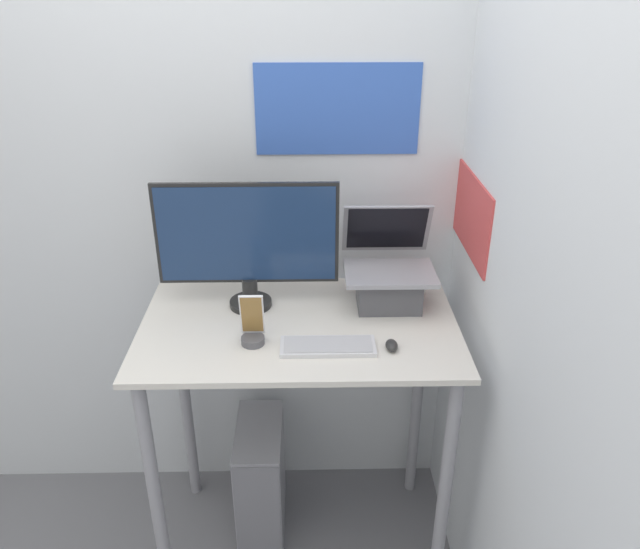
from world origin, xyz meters
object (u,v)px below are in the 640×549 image
at_px(keyboard, 328,346).
at_px(monitor, 247,243).
at_px(cell_phone, 252,329).
at_px(computer_tower, 261,477).
at_px(mouse, 392,345).
at_px(laptop, 389,279).

bearing_deg(keyboard, monitor, 133.03).
xyz_separation_m(cell_phone, computer_tower, (-0.02, 0.22, -0.83)).
xyz_separation_m(keyboard, mouse, (0.20, -0.01, 0.01)).
bearing_deg(computer_tower, monitor, 98.37).
distance_m(monitor, cell_phone, 0.30).
bearing_deg(mouse, cell_phone, 173.67).
xyz_separation_m(mouse, cell_phone, (-0.43, 0.05, 0.04)).
xyz_separation_m(mouse, computer_tower, (-0.45, 0.27, -0.79)).
distance_m(mouse, cell_phone, 0.43).
bearing_deg(keyboard, mouse, -2.44).
distance_m(mouse, computer_tower, 0.95).
xyz_separation_m(laptop, computer_tower, (-0.47, -0.02, -0.88)).
xyz_separation_m(laptop, cell_phone, (-0.45, -0.24, -0.05)).
xyz_separation_m(laptop, monitor, (-0.48, -0.00, 0.14)).
bearing_deg(monitor, laptop, 0.20).
height_order(keyboard, computer_tower, keyboard).
relative_size(keyboard, computer_tower, 0.62).
bearing_deg(keyboard, computer_tower, 135.02).
bearing_deg(computer_tower, mouse, -30.31).
bearing_deg(computer_tower, keyboard, -44.98).
bearing_deg(cell_phone, mouse, -6.33).
relative_size(monitor, cell_phone, 3.57).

